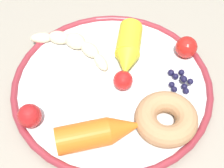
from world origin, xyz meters
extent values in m
cube|color=#9F9685|center=(0.00, 0.00, 0.72)|extent=(1.00, 0.92, 0.03)
cube|color=gray|center=(0.44, 0.40, 0.35)|extent=(0.05, 0.05, 0.70)
cylinder|color=white|center=(-0.04, 0.01, 0.74)|extent=(0.33, 0.33, 0.01)
torus|color=maroon|center=(-0.04, 0.01, 0.74)|extent=(0.35, 0.35, 0.01)
ellipsoid|color=#F7E3B4|center=(-0.02, 0.05, 0.75)|extent=(0.03, 0.04, 0.02)
ellipsoid|color=#F7E3B4|center=(-0.02, 0.09, 0.75)|extent=(0.02, 0.04, 0.02)
ellipsoid|color=#F7E3B4|center=(-0.02, 0.12, 0.76)|extent=(0.04, 0.05, 0.03)
ellipsoid|color=#F7E3B4|center=(-0.04, 0.15, 0.75)|extent=(0.04, 0.05, 0.02)
ellipsoid|color=#F7E3B4|center=(-0.06, 0.17, 0.75)|extent=(0.04, 0.04, 0.02)
cylinder|color=orange|center=(-0.15, -0.04, 0.76)|extent=(0.09, 0.08, 0.04)
cone|color=orange|center=(-0.09, -0.08, 0.76)|extent=(0.07, 0.06, 0.04)
cylinder|color=yellow|center=(0.04, 0.04, 0.76)|extent=(0.08, 0.08, 0.04)
cone|color=yellow|center=(0.00, 0.01, 0.76)|extent=(0.06, 0.06, 0.04)
torus|color=tan|center=(-0.03, -0.11, 0.76)|extent=(0.13, 0.13, 0.03)
sphere|color=#191638|center=(0.05, -0.06, 0.75)|extent=(0.01, 0.01, 0.01)
sphere|color=#191638|center=(0.05, -0.05, 0.75)|extent=(0.01, 0.01, 0.01)
sphere|color=#191638|center=(0.06, -0.07, 0.75)|extent=(0.01, 0.01, 0.01)
sphere|color=#191638|center=(0.04, -0.09, 0.75)|extent=(0.01, 0.01, 0.01)
sphere|color=#191638|center=(0.04, -0.09, 0.75)|extent=(0.01, 0.01, 0.01)
sphere|color=#191638|center=(0.03, -0.08, 0.75)|extent=(0.01, 0.01, 0.01)
sphere|color=#191638|center=(0.06, -0.06, 0.75)|extent=(0.01, 0.01, 0.01)
sphere|color=#191638|center=(0.03, -0.07, 0.75)|extent=(0.01, 0.01, 0.01)
sphere|color=#191638|center=(0.05, -0.09, 0.76)|extent=(0.01, 0.01, 0.01)
sphere|color=#191638|center=(0.05, -0.08, 0.76)|extent=(0.01, 0.01, 0.01)
sphere|color=red|center=(-0.18, 0.04, 0.76)|extent=(0.04, 0.04, 0.04)
sphere|color=red|center=(0.11, -0.04, 0.76)|extent=(0.04, 0.04, 0.04)
sphere|color=red|center=(-0.03, -0.01, 0.76)|extent=(0.03, 0.03, 0.03)
camera|label=1|loc=(-0.29, -0.25, 1.21)|focal=54.73mm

